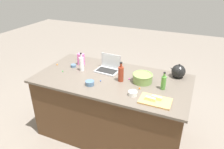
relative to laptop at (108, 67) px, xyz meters
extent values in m
plane|color=slate|center=(-0.14, 0.19, -0.95)|extent=(12.00, 12.00, 0.00)
cube|color=#4C331E|center=(-0.14, 0.19, -0.51)|extent=(1.94, 0.97, 0.87)
cube|color=#60564C|center=(-0.14, 0.19, -0.06)|extent=(2.00, 1.03, 0.03)
cube|color=#B7B7BC|center=(0.00, 0.04, -0.04)|extent=(0.32, 0.24, 0.02)
cube|color=black|center=(0.00, 0.05, -0.03)|extent=(0.28, 0.17, 0.00)
cube|color=#B7B7BC|center=(-0.01, -0.08, 0.07)|extent=(0.30, 0.03, 0.20)
cube|color=silver|center=(-0.01, -0.07, 0.07)|extent=(0.27, 0.02, 0.18)
cylinder|color=#72934C|center=(-0.53, 0.13, 0.00)|extent=(0.24, 0.24, 0.10)
cylinder|color=black|center=(-0.53, 0.13, 0.01)|extent=(0.20, 0.20, 0.09)
torus|color=#72934C|center=(-0.53, 0.13, 0.06)|extent=(0.25, 0.25, 0.01)
cylinder|color=white|center=(0.34, 0.15, 0.05)|extent=(0.06, 0.06, 0.19)
cylinder|color=white|center=(0.34, 0.15, 0.17)|extent=(0.03, 0.03, 0.05)
cylinder|color=black|center=(0.34, 0.15, 0.21)|extent=(0.03, 0.03, 0.01)
cylinder|color=maroon|center=(-0.27, 0.22, 0.05)|extent=(0.07, 0.07, 0.19)
cylinder|color=maroon|center=(-0.27, 0.22, 0.17)|extent=(0.03, 0.03, 0.05)
cylinder|color=black|center=(-0.27, 0.22, 0.20)|extent=(0.03, 0.03, 0.01)
cylinder|color=#4C8C38|center=(-0.80, 0.21, 0.03)|extent=(0.06, 0.06, 0.16)
cylinder|color=#4C8C38|center=(-0.80, 0.21, 0.14)|extent=(0.02, 0.02, 0.05)
cylinder|color=black|center=(-0.80, 0.21, 0.17)|extent=(0.03, 0.03, 0.01)
cylinder|color=black|center=(-0.92, -0.18, -0.04)|extent=(0.13, 0.13, 0.01)
sphere|color=black|center=(-0.92, -0.18, 0.03)|extent=(0.18, 0.18, 0.18)
cone|color=black|center=(-0.83, -0.18, 0.05)|extent=(0.08, 0.03, 0.07)
sphere|color=black|center=(-0.92, -0.18, 0.13)|extent=(0.02, 0.02, 0.02)
cube|color=tan|center=(-0.78, 0.50, -0.04)|extent=(0.34, 0.22, 0.02)
cube|color=#F4E58C|center=(-0.79, 0.48, -0.01)|extent=(0.11, 0.04, 0.04)
cube|color=#F4E58C|center=(-0.73, 0.53, -0.01)|extent=(0.11, 0.04, 0.04)
cylinder|color=slate|center=(0.04, 0.46, -0.02)|extent=(0.11, 0.11, 0.05)
cylinder|color=white|center=(-0.52, 0.48, -0.02)|extent=(0.10, 0.10, 0.05)
cylinder|color=slate|center=(0.51, 0.09, -0.03)|extent=(0.08, 0.08, 0.04)
cube|color=pink|center=(0.45, -0.02, 0.04)|extent=(0.09, 0.06, 0.17)
sphere|color=#CC3399|center=(-0.36, 0.14, -0.04)|extent=(0.02, 0.02, 0.02)
sphere|color=blue|center=(-0.43, -0.09, -0.04)|extent=(0.02, 0.02, 0.02)
sphere|color=orange|center=(0.77, 0.14, -0.04)|extent=(0.02, 0.02, 0.02)
sphere|color=red|center=(-0.09, -0.21, -0.04)|extent=(0.02, 0.02, 0.02)
sphere|color=orange|center=(-0.55, 0.32, -0.04)|extent=(0.02, 0.02, 0.02)
sphere|color=green|center=(0.56, 0.29, -0.04)|extent=(0.02, 0.02, 0.02)
sphere|color=blue|center=(-0.04, 0.33, -0.04)|extent=(0.02, 0.02, 0.02)
camera|label=1|loc=(-1.10, 2.40, 1.22)|focal=33.60mm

